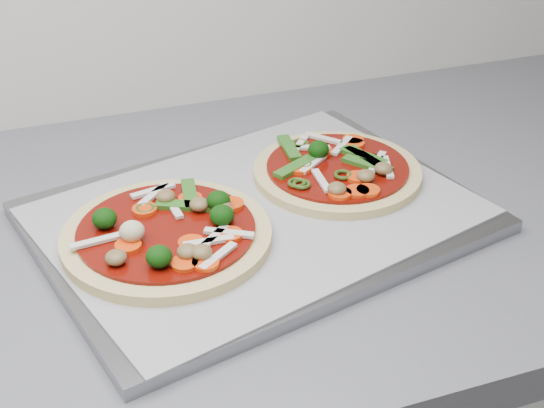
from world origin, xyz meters
name	(u,v)px	position (x,y,z in m)	size (l,w,h in m)	color
countertop	(157,248)	(0.00, 1.30, 0.88)	(3.60, 0.60, 0.04)	slate
baking_tray	(257,217)	(0.10, 1.28, 0.91)	(0.44, 0.32, 0.01)	gray
parchment	(257,211)	(0.10, 1.28, 0.92)	(0.42, 0.30, 0.00)	#A0A0A5
pizza_left	(169,233)	(0.01, 1.25, 0.93)	(0.24, 0.24, 0.03)	#EACE82
pizza_right	(338,170)	(0.21, 1.32, 0.92)	(0.26, 0.26, 0.03)	#EACE82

